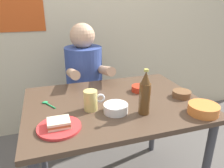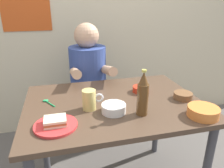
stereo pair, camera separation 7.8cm
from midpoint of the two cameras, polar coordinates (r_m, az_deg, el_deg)
The scene contains 13 objects.
wall_back at distance 2.25m, azimuth -9.37°, elevation 20.10°, with size 4.40×0.09×2.60m.
dining_table at distance 1.41m, azimuth -0.99°, elevation -8.09°, with size 1.10×0.80×0.74m.
stool at distance 2.08m, azimuth -7.99°, elevation -7.36°, with size 0.34×0.34×0.45m.
person_seated at distance 1.90m, azimuth -8.57°, elevation 3.57°, with size 0.33×0.56×0.72m.
plate_orange at distance 1.13m, azimuth -15.86°, elevation -11.05°, with size 0.22×0.22×0.01m, color red.
sandwich at distance 1.12m, azimuth -15.99°, elevation -9.97°, with size 0.11×0.09×0.04m.
beer_mug at distance 1.25m, azimuth -7.39°, elevation -4.35°, with size 0.13×0.08×0.12m.
beer_bottle at distance 1.18m, azimuth 6.87°, elevation -2.70°, with size 0.06×0.06×0.26m.
soup_bowl_orange at distance 1.30m, azimuth 21.58°, elevation -6.14°, with size 0.17×0.17×0.05m.
condiment_bowl_brown at distance 1.48m, azimuth 16.62°, elevation -2.49°, with size 0.12×0.12×0.04m.
rice_bowl_white at distance 1.22m, azimuth -0.83°, elevation -6.39°, with size 0.14×0.14×0.05m.
sauce_bowl_chili at distance 1.51m, azimuth 5.82°, elevation -1.14°, with size 0.11×0.11×0.04m.
spoon at distance 1.39m, azimuth -18.48°, elevation -4.97°, with size 0.08×0.11×0.01m.
Camera 1 is at (-0.39, -1.16, 1.34)m, focal length 34.35 mm.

